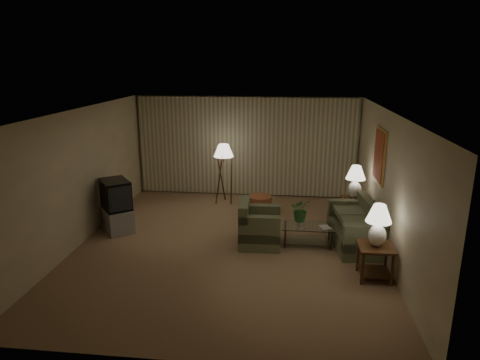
{
  "coord_description": "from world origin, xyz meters",
  "views": [
    {
      "loc": [
        1.11,
        -7.9,
        3.62
      ],
      "look_at": [
        0.15,
        0.6,
        1.21
      ],
      "focal_mm": 32.0,
      "sensor_mm": 36.0,
      "label": 1
    }
  ],
  "objects_px": {
    "tv_cabinet": "(117,219)",
    "sofa": "(354,229)",
    "side_table_far": "(353,206)",
    "table_lamp_far": "(355,179)",
    "crt_tv": "(115,194)",
    "side_table_near": "(375,256)",
    "ottoman": "(260,204)",
    "floor_lamp": "(224,173)",
    "vase": "(301,222)",
    "table_lamp_near": "(378,222)",
    "armchair": "(260,228)",
    "coffee_table": "(308,232)"
  },
  "relations": [
    {
      "from": "tv_cabinet",
      "to": "sofa",
      "type": "bearing_deg",
      "value": 49.66
    },
    {
      "from": "sofa",
      "to": "side_table_far",
      "type": "bearing_deg",
      "value": 167.18
    },
    {
      "from": "table_lamp_far",
      "to": "crt_tv",
      "type": "height_order",
      "value": "table_lamp_far"
    },
    {
      "from": "side_table_near",
      "to": "table_lamp_far",
      "type": "bearing_deg",
      "value": 90.0
    },
    {
      "from": "table_lamp_far",
      "to": "crt_tv",
      "type": "relative_size",
      "value": 0.83
    },
    {
      "from": "crt_tv",
      "to": "ottoman",
      "type": "bearing_deg",
      "value": 79.59
    },
    {
      "from": "side_table_far",
      "to": "sofa",
      "type": "bearing_deg",
      "value": -96.84
    },
    {
      "from": "side_table_near",
      "to": "floor_lamp",
      "type": "relative_size",
      "value": 0.39
    },
    {
      "from": "sofa",
      "to": "floor_lamp",
      "type": "bearing_deg",
      "value": -134.03
    },
    {
      "from": "tv_cabinet",
      "to": "ottoman",
      "type": "xyz_separation_m",
      "value": [
        3.03,
        1.54,
        -0.05
      ]
    },
    {
      "from": "table_lamp_far",
      "to": "sofa",
      "type": "bearing_deg",
      "value": -96.84
    },
    {
      "from": "crt_tv",
      "to": "vase",
      "type": "relative_size",
      "value": 6.05
    },
    {
      "from": "side_table_near",
      "to": "floor_lamp",
      "type": "distance_m",
      "value": 4.87
    },
    {
      "from": "side_table_near",
      "to": "vase",
      "type": "xyz_separation_m",
      "value": [
        -1.23,
        1.25,
        0.07
      ]
    },
    {
      "from": "table_lamp_far",
      "to": "floor_lamp",
      "type": "relative_size",
      "value": 0.48
    },
    {
      "from": "floor_lamp",
      "to": "vase",
      "type": "xyz_separation_m",
      "value": [
        1.91,
        -2.44,
        -0.33
      ]
    },
    {
      "from": "sofa",
      "to": "table_lamp_far",
      "type": "height_order",
      "value": "table_lamp_far"
    },
    {
      "from": "side_table_far",
      "to": "table_lamp_near",
      "type": "bearing_deg",
      "value": -90.0
    },
    {
      "from": "sofa",
      "to": "ottoman",
      "type": "bearing_deg",
      "value": -137.67
    },
    {
      "from": "ottoman",
      "to": "crt_tv",
      "type": "bearing_deg",
      "value": -152.98
    },
    {
      "from": "table_lamp_near",
      "to": "floor_lamp",
      "type": "xyz_separation_m",
      "value": [
        -3.14,
        3.69,
        -0.22
      ]
    },
    {
      "from": "armchair",
      "to": "coffee_table",
      "type": "relative_size",
      "value": 0.89
    },
    {
      "from": "table_lamp_far",
      "to": "vase",
      "type": "height_order",
      "value": "table_lamp_far"
    },
    {
      "from": "sofa",
      "to": "tv_cabinet",
      "type": "relative_size",
      "value": 1.79
    },
    {
      "from": "vase",
      "to": "side_table_near",
      "type": "bearing_deg",
      "value": -45.49
    },
    {
      "from": "table_lamp_near",
      "to": "armchair",
      "type": "bearing_deg",
      "value": 150.05
    },
    {
      "from": "armchair",
      "to": "side_table_far",
      "type": "height_order",
      "value": "armchair"
    },
    {
      "from": "table_lamp_near",
      "to": "coffee_table",
      "type": "distance_m",
      "value": 1.82
    },
    {
      "from": "table_lamp_far",
      "to": "vase",
      "type": "bearing_deg",
      "value": -132.31
    },
    {
      "from": "vase",
      "to": "table_lamp_near",
      "type": "bearing_deg",
      "value": -45.49
    },
    {
      "from": "tv_cabinet",
      "to": "ottoman",
      "type": "height_order",
      "value": "tv_cabinet"
    },
    {
      "from": "side_table_near",
      "to": "table_lamp_near",
      "type": "distance_m",
      "value": 0.62
    },
    {
      "from": "table_lamp_near",
      "to": "ottoman",
      "type": "distance_m",
      "value": 3.92
    },
    {
      "from": "side_table_near",
      "to": "tv_cabinet",
      "type": "distance_m",
      "value": 5.45
    },
    {
      "from": "floor_lamp",
      "to": "table_lamp_near",
      "type": "bearing_deg",
      "value": -49.6
    },
    {
      "from": "ottoman",
      "to": "side_table_near",
      "type": "bearing_deg",
      "value": -55.43
    },
    {
      "from": "coffee_table",
      "to": "sofa",
      "type": "bearing_deg",
      "value": 6.14
    },
    {
      "from": "side_table_far",
      "to": "tv_cabinet",
      "type": "xyz_separation_m",
      "value": [
        -5.2,
        -0.99,
        -0.16
      ]
    },
    {
      "from": "side_table_far",
      "to": "tv_cabinet",
      "type": "distance_m",
      "value": 5.3
    },
    {
      "from": "ottoman",
      "to": "vase",
      "type": "xyz_separation_m",
      "value": [
        0.94,
        -1.9,
        0.29
      ]
    },
    {
      "from": "side_table_near",
      "to": "tv_cabinet",
      "type": "relative_size",
      "value": 0.61
    },
    {
      "from": "armchair",
      "to": "side_table_near",
      "type": "distance_m",
      "value": 2.35
    },
    {
      "from": "floor_lamp",
      "to": "vase",
      "type": "distance_m",
      "value": 3.12
    },
    {
      "from": "tv_cabinet",
      "to": "ottoman",
      "type": "bearing_deg",
      "value": 79.59
    },
    {
      "from": "table_lamp_far",
      "to": "crt_tv",
      "type": "distance_m",
      "value": 5.3
    },
    {
      "from": "table_lamp_near",
      "to": "ottoman",
      "type": "height_order",
      "value": "table_lamp_near"
    },
    {
      "from": "tv_cabinet",
      "to": "floor_lamp",
      "type": "xyz_separation_m",
      "value": [
        2.06,
        2.09,
        0.57
      ]
    },
    {
      "from": "armchair",
      "to": "coffee_table",
      "type": "height_order",
      "value": "armchair"
    },
    {
      "from": "side_table_far",
      "to": "vase",
      "type": "relative_size",
      "value": 4.01
    },
    {
      "from": "crt_tv",
      "to": "floor_lamp",
      "type": "bearing_deg",
      "value": 98.0
    }
  ]
}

